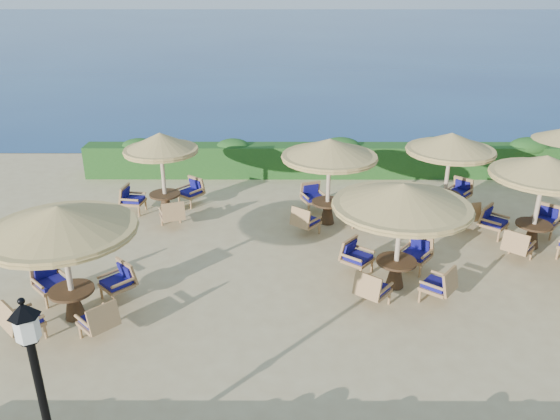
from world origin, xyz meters
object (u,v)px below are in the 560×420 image
at_px(lamp_post, 46,417).
at_px(cafe_set_1, 401,214).
at_px(cafe_set_4, 329,163).
at_px(cafe_set_5, 449,158).
at_px(cafe_set_0, 63,240).
at_px(cafe_set_3, 162,161).
at_px(cafe_set_6, 542,185).

distance_m(lamp_post, cafe_set_1, 8.34).
relative_size(cafe_set_4, cafe_set_5, 1.03).
bearing_deg(cafe_set_0, cafe_set_4, 40.54).
height_order(cafe_set_0, cafe_set_3, same).
relative_size(lamp_post, cafe_set_3, 1.21).
height_order(cafe_set_0, cafe_set_5, same).
bearing_deg(cafe_set_1, cafe_set_5, 61.73).
distance_m(cafe_set_1, cafe_set_5, 4.97).
bearing_deg(lamp_post, cafe_set_4, 65.05).
relative_size(cafe_set_3, cafe_set_4, 0.96).
distance_m(cafe_set_1, cafe_set_3, 7.74).
xyz_separation_m(cafe_set_0, cafe_set_5, (9.63, 5.72, -0.02)).
xyz_separation_m(cafe_set_1, cafe_set_4, (-1.35, 3.72, 0.00)).
relative_size(lamp_post, cafe_set_1, 1.03).
height_order(cafe_set_1, cafe_set_4, same).
bearing_deg(cafe_set_5, cafe_set_3, -179.96).
relative_size(cafe_set_0, cafe_set_6, 1.12).
distance_m(cafe_set_0, cafe_set_6, 11.97).
bearing_deg(cafe_set_3, cafe_set_4, -7.27).
bearing_deg(cafe_set_1, cafe_set_4, 109.92).
relative_size(lamp_post, cafe_set_6, 1.17).
bearing_deg(cafe_set_6, cafe_set_4, 163.85).
bearing_deg(cafe_set_4, cafe_set_0, -139.46).
height_order(cafe_set_3, cafe_set_4, same).
xyz_separation_m(lamp_post, cafe_set_3, (-0.54, 10.30, 0.21)).
relative_size(cafe_set_1, cafe_set_5, 1.16).
distance_m(cafe_set_1, cafe_set_4, 3.96).
relative_size(cafe_set_0, cafe_set_5, 1.13).
distance_m(cafe_set_0, cafe_set_5, 11.20).
bearing_deg(cafe_set_4, cafe_set_5, 9.95).
height_order(lamp_post, cafe_set_6, lamp_post).
relative_size(cafe_set_3, cafe_set_6, 0.97).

